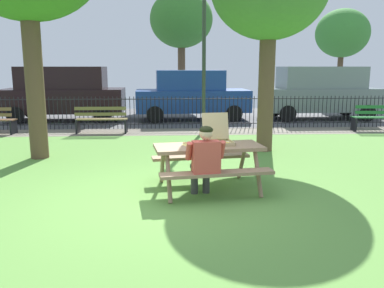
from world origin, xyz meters
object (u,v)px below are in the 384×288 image
at_px(picnic_table_foreground, 208,155).
at_px(parked_car_left, 192,94).
at_px(pizza_box_open, 218,138).
at_px(parked_car_far_left, 64,92).
at_px(park_bench_right, 378,118).
at_px(lamp_post_walkway, 204,44).
at_px(pizza_slice_on_table, 187,144).
at_px(adult_at_table, 205,159).
at_px(parked_car_center, 320,92).
at_px(far_tree_midleft, 181,20).
at_px(far_tree_center, 342,34).
at_px(park_bench_center, 102,120).

relative_size(picnic_table_foreground, parked_car_left, 0.44).
relative_size(pizza_box_open, parked_car_far_left, 0.13).
distance_m(pizza_box_open, park_bench_right, 8.41).
bearing_deg(lamp_post_walkway, picnic_table_foreground, -93.91).
bearing_deg(picnic_table_foreground, parked_car_far_left, 117.41).
relative_size(pizza_slice_on_table, adult_at_table, 0.21).
relative_size(adult_at_table, parked_car_center, 0.26).
height_order(far_tree_midleft, far_tree_center, far_tree_midleft).
xyz_separation_m(park_bench_center, parked_car_left, (3.01, 3.14, 0.59)).
bearing_deg(park_bench_right, picnic_table_foreground, -135.35).
relative_size(park_bench_center, parked_car_center, 0.35).
distance_m(adult_at_table, parked_car_center, 11.17).
xyz_separation_m(adult_at_table, park_bench_right, (6.25, 6.59, -0.24)).
distance_m(pizza_slice_on_table, far_tree_midleft, 15.01).
xyz_separation_m(pizza_slice_on_table, adult_at_table, (0.25, -0.63, -0.12)).
height_order(parked_car_far_left, far_tree_center, far_tree_center).
xyz_separation_m(picnic_table_foreground, park_bench_center, (-2.82, 6.07, -0.18)).
distance_m(adult_at_table, parked_car_left, 9.74).
bearing_deg(parked_car_center, parked_car_far_left, 180.00).
bearing_deg(pizza_box_open, adult_at_table, -112.52).
bearing_deg(parked_car_center, picnic_table_foreground, -120.11).
xyz_separation_m(park_bench_right, far_tree_center, (2.28, 8.60, 3.36)).
bearing_deg(far_tree_center, park_bench_right, -104.85).
relative_size(park_bench_right, lamp_post_walkway, 0.35).
bearing_deg(adult_at_table, far_tree_center, 60.68).
height_order(lamp_post_walkway, parked_car_center, lamp_post_walkway).
distance_m(pizza_slice_on_table, far_tree_center, 17.26).
bearing_deg(pizza_slice_on_table, lamp_post_walkway, 82.66).
distance_m(lamp_post_walkway, parked_car_far_left, 6.25).
relative_size(pizza_slice_on_table, parked_car_far_left, 0.05).
bearing_deg(park_bench_center, pizza_box_open, -63.12).
distance_m(lamp_post_walkway, far_tree_midleft, 8.66).
distance_m(pizza_slice_on_table, parked_car_center, 10.75).
xyz_separation_m(pizza_slice_on_table, parked_car_left, (0.55, 9.11, 0.23)).
distance_m(parked_car_center, far_tree_center, 6.81).
distance_m(picnic_table_foreground, lamp_post_walkway, 6.56).
relative_size(far_tree_midleft, far_tree_center, 1.17).
xyz_separation_m(picnic_table_foreground, pizza_box_open, (0.17, 0.16, 0.27)).
bearing_deg(picnic_table_foreground, adult_at_table, -101.68).
distance_m(parked_car_far_left, far_tree_midleft, 7.94).
relative_size(pizza_box_open, far_tree_midleft, 0.10).
height_order(parked_car_left, parked_car_center, parked_car_center).
height_order(pizza_box_open, lamp_post_walkway, lamp_post_walkway).
distance_m(park_bench_right, parked_car_left, 6.75).
bearing_deg(lamp_post_walkway, parked_car_far_left, 149.70).
bearing_deg(far_tree_center, picnic_table_foreground, -119.86).
height_order(parked_car_center, far_tree_center, far_tree_center).
relative_size(park_bench_center, far_tree_midleft, 0.27).
relative_size(adult_at_table, parked_car_left, 0.26).
height_order(pizza_box_open, far_tree_center, far_tree_center).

